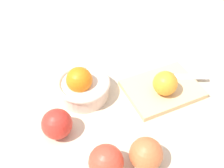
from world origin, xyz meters
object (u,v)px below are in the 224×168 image
(bowl, at_px, (82,85))
(apple_back_left, at_px, (57,124))
(apple_front_left, at_px, (106,162))
(knife, at_px, (177,76))
(apple_front_left_2, at_px, (146,154))
(cutting_board, at_px, (163,90))
(orange_on_board, at_px, (165,83))

(bowl, distance_m, apple_back_left, 0.15)
(apple_front_left, xyz_separation_m, apple_back_left, (-0.04, 0.16, -0.00))
(knife, bearing_deg, apple_front_left_2, -149.03)
(apple_front_left, bearing_deg, knife, 19.04)
(cutting_board, height_order, apple_front_left, apple_front_left)
(knife, height_order, apple_front_left_2, apple_front_left_2)
(cutting_board, relative_size, apple_front_left_2, 2.73)
(bowl, xyz_separation_m, apple_front_left, (-0.09, -0.24, -0.00))
(orange_on_board, bearing_deg, bowl, 143.28)
(apple_front_left_2, bearing_deg, bowl, 90.38)
(bowl, relative_size, knife, 1.19)
(bowl, distance_m, cutting_board, 0.25)
(bowl, relative_size, cutting_board, 0.73)
(bowl, relative_size, apple_front_left_2, 1.98)
(knife, relative_size, apple_front_left_2, 1.66)
(orange_on_board, relative_size, apple_back_left, 0.90)
(cutting_board, distance_m, apple_front_left_2, 0.26)
(apple_front_left_2, bearing_deg, orange_on_board, 35.83)
(apple_front_left, distance_m, apple_back_left, 0.17)
(knife, distance_m, apple_front_left, 0.38)
(orange_on_board, xyz_separation_m, apple_front_left_2, (-0.19, -0.14, -0.01))
(orange_on_board, distance_m, apple_back_left, 0.33)
(apple_front_left, xyz_separation_m, apple_front_left_2, (0.09, -0.04, -0.00))
(apple_back_left, bearing_deg, knife, -5.78)
(orange_on_board, height_order, apple_back_left, orange_on_board)
(cutting_board, bearing_deg, apple_front_left_2, -143.48)
(apple_front_left, distance_m, apple_front_left_2, 0.10)
(apple_back_left, xyz_separation_m, apple_front_left_2, (0.13, -0.20, 0.00))
(knife, height_order, apple_front_left, apple_front_left)
(apple_front_left, bearing_deg, orange_on_board, 19.67)
(bowl, height_order, apple_front_left_2, bowl)
(orange_on_board, relative_size, knife, 0.54)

